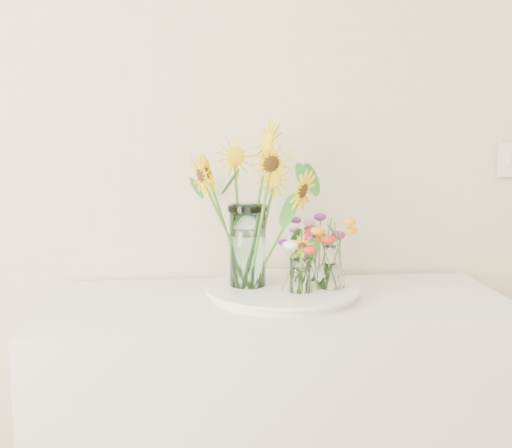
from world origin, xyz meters
name	(u,v)px	position (x,y,z in m)	size (l,w,h in m)	color
counter	(277,441)	(-0.06, 1.93, 0.45)	(1.40, 0.60, 0.90)	white
tray	(282,292)	(-0.04, 1.98, 0.91)	(0.45, 0.45, 0.03)	white
mason_jar	(248,246)	(-0.15, 2.01, 1.05)	(0.11, 0.11, 0.26)	silver
sunflower_bouquet	(248,206)	(-0.15, 2.01, 1.18)	(0.62, 0.62, 0.50)	yellow
small_vase_a	(300,276)	(0.00, 1.91, 0.98)	(0.06, 0.06, 0.11)	white
wildflower_posy_a	(300,261)	(0.00, 1.91, 1.02)	(0.21, 0.21, 0.20)	orange
small_vase_b	(330,267)	(0.10, 1.95, 0.99)	(0.10, 0.10, 0.14)	white
wildflower_posy_b	(330,253)	(0.10, 1.95, 1.04)	(0.19, 0.19, 0.23)	orange
small_vase_c	(306,263)	(0.05, 2.06, 0.99)	(0.07, 0.07, 0.12)	white
wildflower_posy_c	(306,249)	(0.05, 2.06, 1.03)	(0.18, 0.18, 0.21)	orange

